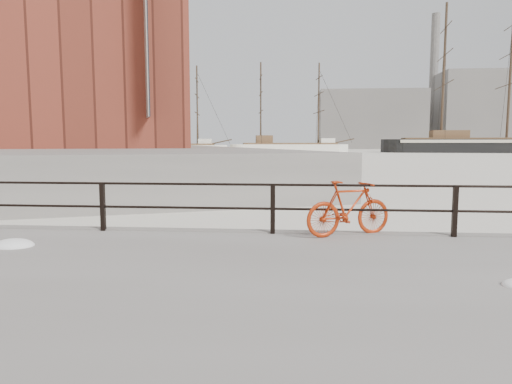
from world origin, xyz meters
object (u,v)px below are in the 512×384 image
(schooner_mid, at_px, (289,153))
(workboat_far, at_px, (18,161))
(bicycle, at_px, (349,208))
(barque_black, at_px, (506,153))
(schooner_left, at_px, (171,153))

(schooner_mid, relative_size, workboat_far, 2.12)
(bicycle, height_order, barque_black, barque_black)
(schooner_mid, height_order, schooner_left, schooner_mid)
(bicycle, xyz_separation_m, barque_black, (41.05, 87.61, -0.89))
(schooner_mid, distance_m, schooner_left, 23.68)
(barque_black, distance_m, schooner_mid, 43.70)
(barque_black, distance_m, schooner_left, 67.25)
(schooner_left, xyz_separation_m, workboat_far, (-7.50, -37.94, 0.00))
(bicycle, bearing_deg, schooner_left, 83.43)
(schooner_left, height_order, workboat_far, schooner_left)
(bicycle, xyz_separation_m, workboat_far, (-33.17, 41.28, -0.89))
(schooner_mid, height_order, workboat_far, schooner_mid)
(bicycle, distance_m, schooner_left, 83.28)
(bicycle, relative_size, schooner_mid, 0.07)
(bicycle, distance_m, workboat_far, 52.96)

